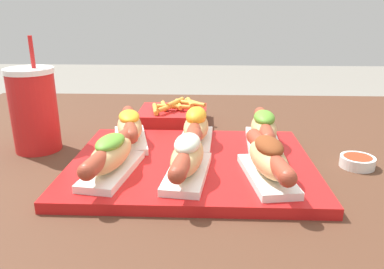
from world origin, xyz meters
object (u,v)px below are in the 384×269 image
(sauce_bowl, at_px, (357,161))
(drink_cup, at_px, (34,110))
(hot_dog_2, at_px, (268,159))
(hot_dog_1, at_px, (187,157))
(hot_dog_3, at_px, (130,127))
(hot_dog_4, at_px, (196,127))
(fries_basket, at_px, (173,116))
(serving_tray, at_px, (192,164))
(hot_dog_0, at_px, (111,155))
(hot_dog_5, at_px, (263,129))

(sauce_bowl, xyz_separation_m, drink_cup, (-0.61, 0.06, 0.07))
(hot_dog_2, height_order, sauce_bowl, hot_dog_2)
(hot_dog_1, bearing_deg, sauce_bowl, 16.57)
(hot_dog_3, xyz_separation_m, hot_dog_4, (0.13, 0.00, 0.00))
(fries_basket, bearing_deg, hot_dog_3, -109.52)
(hot_dog_2, xyz_separation_m, drink_cup, (-0.44, 0.16, 0.03))
(hot_dog_1, bearing_deg, hot_dog_3, 128.68)
(hot_dog_3, relative_size, drink_cup, 0.85)
(hot_dog_2, relative_size, drink_cup, 0.87)
(serving_tray, bearing_deg, sauce_bowl, 3.85)
(hot_dog_1, bearing_deg, hot_dog_2, -1.82)
(hot_dog_0, relative_size, drink_cup, 0.87)
(fries_basket, bearing_deg, hot_dog_5, -45.40)
(hot_dog_4, bearing_deg, serving_tray, -93.63)
(hot_dog_2, distance_m, sauce_bowl, 0.20)
(serving_tray, xyz_separation_m, hot_dog_4, (0.01, 0.08, 0.04))
(hot_dog_3, relative_size, sauce_bowl, 3.16)
(hot_dog_0, height_order, hot_dog_2, hot_dog_2)
(hot_dog_3, relative_size, fries_basket, 1.17)
(hot_dog_5, distance_m, fries_basket, 0.28)
(serving_tray, relative_size, hot_dog_2, 2.17)
(sauce_bowl, bearing_deg, hot_dog_0, -168.61)
(serving_tray, distance_m, hot_dog_5, 0.16)
(hot_dog_5, height_order, drink_cup, drink_cup)
(hot_dog_3, height_order, sauce_bowl, hot_dog_3)
(hot_dog_1, height_order, fries_basket, hot_dog_1)
(hot_dog_4, xyz_separation_m, drink_cup, (-0.32, 0.00, 0.03))
(hot_dog_1, bearing_deg, fries_basket, 98.77)
(hot_dog_4, relative_size, fries_basket, 1.19)
(hot_dog_3, height_order, hot_dog_4, hot_dog_4)
(hot_dog_0, xyz_separation_m, hot_dog_3, (-0.00, 0.15, 0.00))
(hot_dog_0, distance_m, sauce_bowl, 0.44)
(hot_dog_0, bearing_deg, fries_basket, 78.65)
(hot_dog_4, bearing_deg, sauce_bowl, -12.12)
(hot_dog_0, bearing_deg, hot_dog_2, -1.94)
(hot_dog_0, distance_m, hot_dog_5, 0.30)
(hot_dog_3, xyz_separation_m, drink_cup, (-0.19, 0.00, 0.03))
(serving_tray, height_order, hot_dog_3, hot_dog_3)
(hot_dog_2, xyz_separation_m, hot_dog_5, (0.01, 0.15, 0.00))
(hot_dog_4, bearing_deg, hot_dog_3, -179.95)
(drink_cup, height_order, fries_basket, drink_cup)
(serving_tray, bearing_deg, hot_dog_4, 86.37)
(hot_dog_5, distance_m, sauce_bowl, 0.18)
(hot_dog_0, relative_size, fries_basket, 1.18)
(hot_dog_3, distance_m, fries_basket, 0.21)
(hot_dog_0, relative_size, hot_dog_1, 1.00)
(hot_dog_1, bearing_deg, hot_dog_4, 86.66)
(hot_dog_1, height_order, drink_cup, drink_cup)
(hot_dog_2, distance_m, fries_basket, 0.40)
(hot_dog_0, height_order, sauce_bowl, hot_dog_0)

